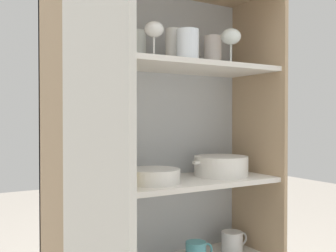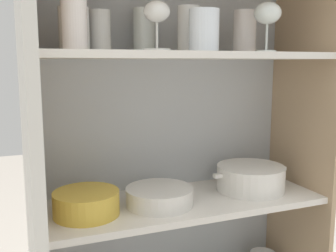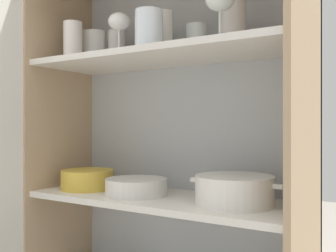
% 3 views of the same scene
% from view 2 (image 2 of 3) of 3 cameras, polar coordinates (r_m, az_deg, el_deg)
% --- Properties ---
extents(cupboard_back_panel, '(0.92, 0.02, 1.44)m').
position_cam_2_polar(cupboard_back_panel, '(1.39, -0.64, -6.46)').
color(cupboard_back_panel, '#B2B7BC').
rests_on(cupboard_back_panel, ground_plane).
extents(cupboard_side_left, '(0.02, 0.35, 1.44)m').
position_cam_2_polar(cupboard_side_left, '(1.15, -19.23, -10.41)').
color(cupboard_side_left, tan).
rests_on(cupboard_side_left, ground_plane).
extents(cupboard_side_right, '(0.02, 0.35, 1.44)m').
position_cam_2_polar(cupboard_side_right, '(1.48, 18.38, -6.01)').
color(cupboard_side_right, tan).
rests_on(cupboard_side_right, ground_plane).
extents(shelf_board_middle, '(0.88, 0.31, 0.02)m').
position_cam_2_polar(shelf_board_middle, '(1.26, 2.11, -11.04)').
color(shelf_board_middle, silver).
extents(shelf_board_upper, '(0.88, 0.31, 0.02)m').
position_cam_2_polar(shelf_board_upper, '(1.19, 2.24, 10.19)').
color(shelf_board_upper, silver).
extents(tumbler_glass_0, '(0.08, 0.08, 0.11)m').
position_cam_2_polar(tumbler_glass_0, '(1.11, 5.24, 13.66)').
color(tumbler_glass_0, white).
rests_on(tumbler_glass_0, shelf_board_upper).
extents(tumbler_glass_1, '(0.08, 0.08, 0.14)m').
position_cam_2_polar(tumbler_glass_1, '(1.33, 11.05, 13.26)').
color(tumbler_glass_1, silver).
rests_on(tumbler_glass_1, shelf_board_upper).
extents(tumbler_glass_2, '(0.08, 0.08, 0.12)m').
position_cam_2_polar(tumbler_glass_2, '(1.13, -13.47, 13.48)').
color(tumbler_glass_2, white).
rests_on(tumbler_glass_2, shelf_board_upper).
extents(tumbler_glass_3, '(0.06, 0.06, 0.13)m').
position_cam_2_polar(tumbler_glass_3, '(1.19, 2.98, 13.84)').
color(tumbler_glass_3, white).
rests_on(tumbler_glass_3, shelf_board_upper).
extents(tumbler_glass_4, '(0.07, 0.07, 0.09)m').
position_cam_2_polar(tumbler_glass_4, '(1.28, 5.22, 12.62)').
color(tumbler_glass_4, white).
rests_on(tumbler_glass_4, shelf_board_upper).
extents(tumbler_glass_5, '(0.06, 0.06, 0.12)m').
position_cam_2_polar(tumbler_glass_5, '(1.18, -9.80, 13.42)').
color(tumbler_glass_5, white).
rests_on(tumbler_glass_5, shelf_board_upper).
extents(tumbler_glass_6, '(0.07, 0.07, 0.13)m').
position_cam_2_polar(tumbler_glass_6, '(1.04, -13.46, 14.35)').
color(tumbler_glass_6, silver).
rests_on(tumbler_glass_6, shelf_board_upper).
extents(tumbler_glass_7, '(0.07, 0.07, 0.13)m').
position_cam_2_polar(tumbler_glass_7, '(1.25, -3.51, 13.66)').
color(tumbler_glass_7, white).
rests_on(tumbler_glass_7, shelf_board_upper).
extents(wine_glass_0, '(0.08, 0.08, 0.13)m').
position_cam_2_polar(wine_glass_0, '(1.08, -1.64, 15.70)').
color(wine_glass_0, white).
rests_on(wine_glass_0, shelf_board_upper).
extents(wine_glass_1, '(0.08, 0.08, 0.15)m').
position_cam_2_polar(wine_glass_1, '(1.25, 14.24, 15.33)').
color(wine_glass_1, white).
rests_on(wine_glass_1, shelf_board_upper).
extents(plate_stack_white, '(0.20, 0.20, 0.05)m').
position_cam_2_polar(plate_stack_white, '(1.21, -1.25, -10.16)').
color(plate_stack_white, silver).
rests_on(plate_stack_white, shelf_board_middle).
extents(mixing_bowl_large, '(0.19, 0.19, 0.07)m').
position_cam_2_polar(mixing_bowl_large, '(1.15, -11.78, -10.76)').
color(mixing_bowl_large, gold).
rests_on(mixing_bowl_large, shelf_board_middle).
extents(casserole_dish, '(0.28, 0.23, 0.08)m').
position_cam_2_polar(casserole_dish, '(1.37, 11.89, -7.38)').
color(casserole_dish, white).
rests_on(casserole_dish, shelf_board_middle).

